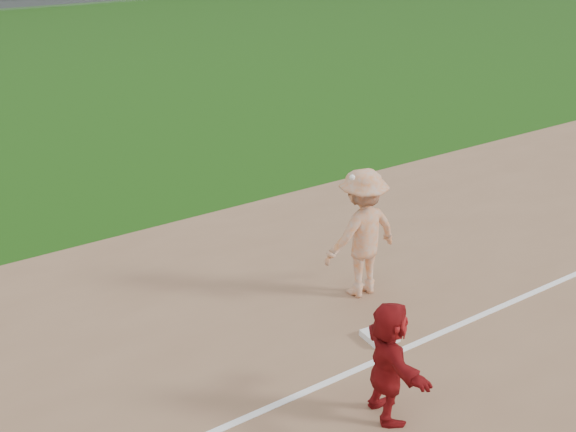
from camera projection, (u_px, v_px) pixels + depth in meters
ground at (348, 333)px, 10.36m from camera, size 160.00×160.00×0.00m
foul_line at (385, 357)px, 9.75m from camera, size 60.00×0.10×0.01m
first_base at (380, 336)px, 10.16m from camera, size 0.46×0.46×0.09m
base_runner at (389, 361)px, 8.35m from camera, size 0.85×1.48×1.52m
first_base_play at (362, 233)px, 11.03m from camera, size 1.33×0.85×2.22m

